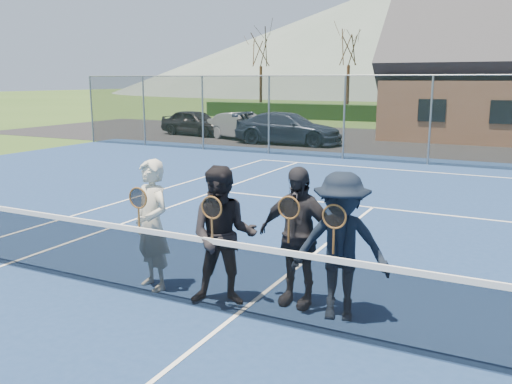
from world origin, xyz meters
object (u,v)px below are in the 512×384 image
Objects in this scene: car_c at (288,128)px; car_b at (242,126)px; car_a at (195,122)px; player_b at (223,236)px; tennis_net at (236,276)px; player_d at (341,247)px; player_a at (152,225)px; player_c at (297,236)px.

car_b is at bearing 74.56° from car_c.
car_a is 0.80× the size of car_c.
player_b is (12.24, -18.11, 0.26)m from car_a.
tennis_net is at bearing -136.18° from car_a.
car_a is 21.86m from player_b.
car_a is 6.08m from car_c.
car_b is at bearing 121.59° from player_d.
car_b is 0.34× the size of tennis_net.
tennis_net is 1.55m from player_a.
car_a is at bearing 121.55° from player_a.
car_c is 18.20m from tennis_net.
car_c is 2.71× the size of player_c.
player_d is (1.46, 0.25, -0.00)m from player_b.
car_a is at bearing 124.37° from tennis_net.
player_c is 0.65m from player_d.
tennis_net is 0.58m from player_b.
tennis_net is 6.49× the size of player_b.
player_a reaches higher than tennis_net.
player_a is at bearing -168.90° from player_c.
car_b is 19.55m from player_c.
player_a reaches higher than car_b.
player_d is (13.71, -17.86, 0.26)m from car_a.
player_d reaches higher than car_c.
player_a and player_c have the same top height.
player_a is 1.00× the size of player_d.
car_b is 19.90m from tennis_net.
player_d is at bearing 25.03° from tennis_net.
player_c reaches higher than car_b.
car_c is 2.71× the size of player_d.
player_c is at bearing -128.32° from car_b.
player_d is at bearing -133.04° from car_a.
car_b is 2.18× the size of player_d.
player_a is at bearing -138.99° from car_a.
player_d is at bearing -127.00° from car_b.
car_a is at bearing 127.51° from player_d.
player_b reaches higher than car_a.
tennis_net is (12.57, -18.39, -0.12)m from car_a.
player_a is 2.01m from player_c.
player_b reaches higher than tennis_net.
car_c is 17.82m from player_b.
player_c is at bearing 165.49° from player_d.
car_c is 17.76m from player_c.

